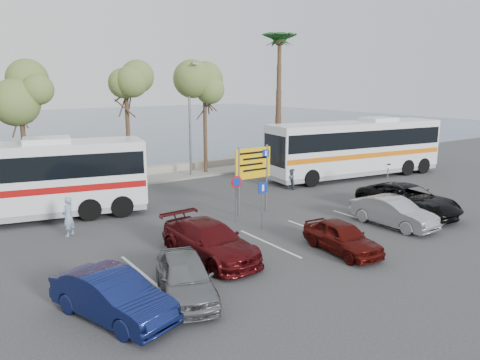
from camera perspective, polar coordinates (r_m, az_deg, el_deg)
ground at (r=21.87m, az=4.41°, el=-6.38°), size 120.00×120.00×0.00m
kerb_strip at (r=33.52m, az=-10.82°, el=0.06°), size 44.00×2.40×0.15m
seawall at (r=35.28m, az=-12.16°, el=0.97°), size 48.00×0.80×0.60m
sea at (r=77.50m, az=-24.90°, el=5.80°), size 140.00×140.00×0.00m
tree_left at (r=30.52m, az=-25.30°, el=9.22°), size 3.20×3.20×7.20m
tree_mid at (r=32.25m, az=-13.77°, el=11.25°), size 3.20×3.20×8.00m
tree_right at (r=34.87m, az=-4.34°, el=10.79°), size 3.20×3.20×7.40m
palm_tree at (r=38.99m, az=4.85°, el=16.35°), size 4.80×4.80×11.20m
street_lamp_right at (r=33.78m, az=-6.10°, el=8.05°), size 0.45×1.15×8.01m
direction_sign at (r=24.32m, az=1.60°, el=1.44°), size 2.20×0.12×3.60m
sign_no_stop at (r=22.94m, az=-0.45°, el=-1.38°), size 0.60×0.08×2.35m
sign_parking at (r=21.94m, az=2.76°, el=-2.31°), size 0.50×0.07×2.25m
sign_taxi at (r=29.41m, az=17.58°, el=0.73°), size 0.50×0.07×2.20m
lane_markings at (r=20.46m, az=3.69°, el=-7.68°), size 12.02×4.20×0.01m
coach_bus_left at (r=25.62m, az=-26.57°, el=-0.47°), size 13.54×5.56×4.13m
coach_bus_right at (r=34.97m, az=13.88°, el=3.58°), size 13.94×4.76×4.26m
car_silver_a at (r=15.46m, az=-6.69°, el=-11.66°), size 2.89×4.42×1.40m
car_blue at (r=14.61m, az=-15.26°, el=-13.47°), size 2.81×4.54×1.41m
car_maroon at (r=18.54m, az=-3.70°, el=-7.42°), size 2.34×5.15×1.46m
car_red at (r=19.66m, az=12.34°, el=-6.79°), size 1.92×3.94×1.29m
suv_black at (r=26.10m, az=19.81°, el=-2.27°), size 2.79×5.67×1.55m
car_silver_b at (r=23.71m, az=18.19°, el=-3.74°), size 1.61×4.30×1.40m
pedestrian_near at (r=22.50m, az=-20.20°, el=-4.18°), size 0.78×0.75×1.81m
pedestrian_far at (r=30.39m, az=6.10°, el=0.58°), size 1.10×1.11×1.81m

